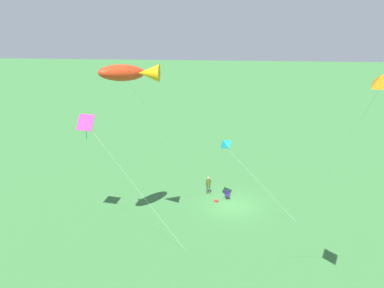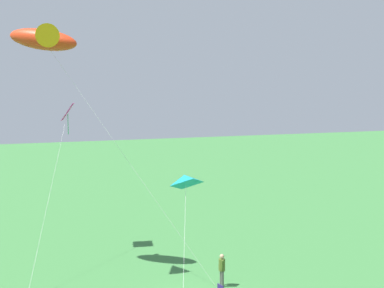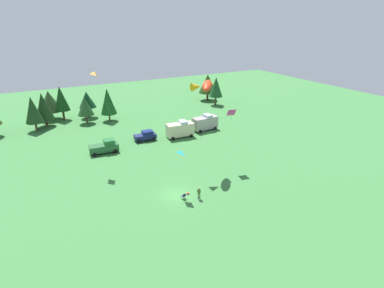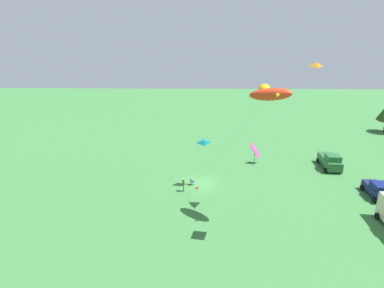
# 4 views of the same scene
# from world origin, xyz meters

# --- Properties ---
(ground_plane) EXTENTS (160.00, 160.00, 0.00)m
(ground_plane) POSITION_xyz_m (0.00, 0.00, 0.00)
(ground_plane) COLOR #39773A
(person_kite_flyer) EXTENTS (0.55, 0.36, 1.74)m
(person_kite_flyer) POSITION_xyz_m (2.22, -2.27, 1.02)
(person_kite_flyer) COLOR #4B4E47
(person_kite_flyer) RESTS_ON ground
(folding_chair) EXTENTS (0.57, 0.57, 0.82)m
(folding_chair) POSITION_xyz_m (0.44, -1.31, 0.49)
(folding_chair) COLOR navy
(folding_chair) RESTS_ON ground
(backpack_on_grass) EXTENTS (0.36, 0.29, 0.22)m
(backpack_on_grass) POSITION_xyz_m (1.43, -0.58, 0.11)
(backpack_on_grass) COLOR red
(backpack_on_grass) RESTS_ON ground
(kite_large_fish) EXTENTS (7.42, 10.07, 13.90)m
(kite_large_fish) POSITION_xyz_m (7.60, 5.96, 13.04)
(kite_large_fish) COLOR red
(kite_large_fish) RESTS_ON ground
(kite_delta_orange) EXTENTS (3.69, 8.12, 15.00)m
(kite_delta_orange) POSITION_xyz_m (-6.13, 15.14, 14.59)
(kite_delta_orange) COLOR orange
(kite_delta_orange) RESTS_ON ground
(kite_delta_teal) EXTENTS (6.93, 3.19, 6.48)m
(kite_delta_teal) POSITION_xyz_m (0.98, 0.26, 6.04)
(kite_delta_teal) COLOR teal
(kite_delta_teal) RESTS_ON ground
(kite_diamond_rainbow) EXTENTS (8.58, 3.77, 9.44)m
(kite_diamond_rainbow) POSITION_xyz_m (11.33, 4.34, 8.72)
(kite_diamond_rainbow) COLOR #D73490
(kite_diamond_rainbow) RESTS_ON ground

